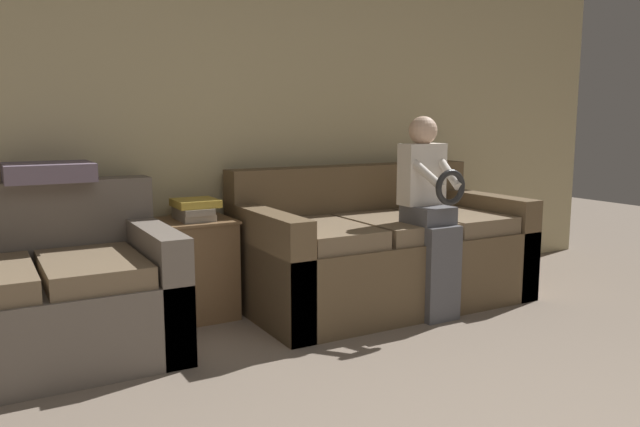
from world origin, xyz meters
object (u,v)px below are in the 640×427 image
at_px(child_left_seated, 430,206).
at_px(throw_pillow, 48,172).
at_px(couch_side, 37,299).
at_px(couch_main, 381,253).
at_px(book_stack, 194,209).
at_px(side_shelf, 195,267).

height_order(child_left_seated, throw_pillow, child_left_seated).
height_order(couch_side, child_left_seated, child_left_seated).
height_order(couch_main, couch_side, couch_main).
xyz_separation_m(couch_main, couch_side, (-2.14, 0.02, -0.02)).
relative_size(book_stack, throw_pillow, 0.66).
height_order(couch_main, throw_pillow, throw_pillow).
bearing_deg(side_shelf, book_stack, -77.01).
distance_m(side_shelf, book_stack, 0.37).
bearing_deg(child_left_seated, side_shelf, 151.85).
xyz_separation_m(side_shelf, throw_pillow, (-0.80, 0.07, 0.63)).
bearing_deg(side_shelf, couch_main, -13.03).
bearing_deg(couch_main, child_left_seated, -78.90).
height_order(book_stack, throw_pillow, throw_pillow).
height_order(child_left_seated, book_stack, child_left_seated).
xyz_separation_m(couch_side, child_left_seated, (2.22, -0.43, 0.38)).
bearing_deg(couch_main, book_stack, 167.44).
height_order(side_shelf, throw_pillow, throw_pillow).
height_order(couch_main, side_shelf, couch_main).
bearing_deg(throw_pillow, couch_side, -110.09).
bearing_deg(book_stack, couch_side, -164.78).
xyz_separation_m(side_shelf, book_stack, (0.00, -0.01, 0.37)).
distance_m(couch_side, throw_pillow, 0.72).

